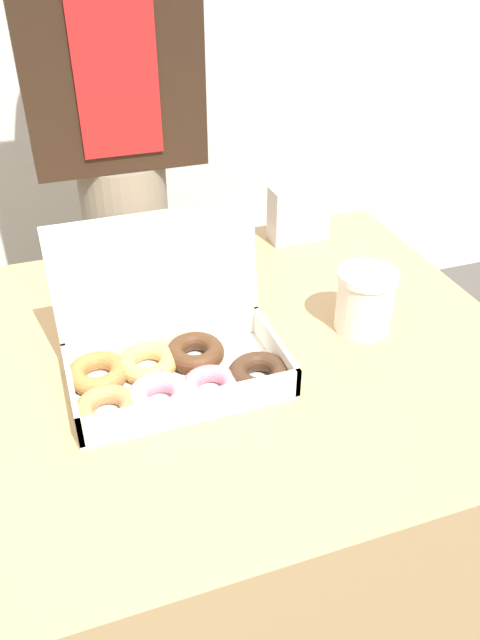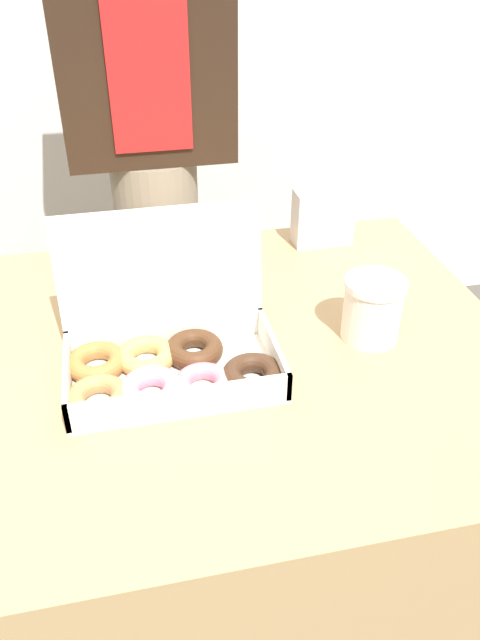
# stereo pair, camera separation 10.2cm
# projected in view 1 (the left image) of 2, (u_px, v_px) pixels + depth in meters

# --- Properties ---
(ground_plane) EXTENTS (14.00, 14.00, 0.00)m
(ground_plane) POSITION_uv_depth(u_px,v_px,m) (229.00, 597.00, 1.49)
(ground_plane) COLOR #4C4742
(table) EXTENTS (1.01, 0.86, 0.75)m
(table) POSITION_uv_depth(u_px,v_px,m) (227.00, 493.00, 1.29)
(table) COLOR tan
(table) RESTS_ON ground_plane
(donut_box) EXTENTS (0.38, 0.24, 0.24)m
(donut_box) POSITION_uv_depth(u_px,v_px,m) (170.00, 364.00, 0.98)
(donut_box) COLOR white
(donut_box) RESTS_ON table
(coffee_cup) EXTENTS (0.11, 0.11, 0.11)m
(coffee_cup) POSITION_uv_depth(u_px,v_px,m) (365.00, 300.00, 1.09)
(coffee_cup) COLOR silver
(coffee_cup) RESTS_ON table
(napkin_holder) EXTENTS (0.13, 0.06, 0.12)m
(napkin_holder) POSITION_uv_depth(u_px,v_px,m) (299.00, 214.00, 1.39)
(napkin_holder) COLOR silver
(napkin_holder) RESTS_ON table
(person_customer) EXTENTS (0.39, 0.23, 1.67)m
(person_customer) POSITION_uv_depth(u_px,v_px,m) (116.00, 132.00, 1.45)
(person_customer) COLOR gray
(person_customer) RESTS_ON ground_plane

